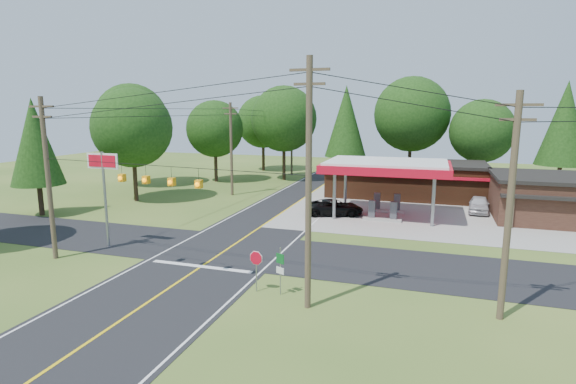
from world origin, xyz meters
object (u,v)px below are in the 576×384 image
(gas_canopy, at_px, (386,168))
(big_stop_sign, at_px, (104,177))
(sedan_car, at_px, (479,205))
(suv_car, at_px, (334,207))
(octagonal_stop_sign, at_px, (256,262))

(gas_canopy, relative_size, big_stop_sign, 1.63)
(sedan_car, bearing_deg, gas_canopy, -148.38)
(suv_car, height_order, big_stop_sign, big_stop_sign)
(gas_canopy, bearing_deg, octagonal_stop_sign, -103.32)
(gas_canopy, bearing_deg, big_stop_sign, -138.47)
(gas_canopy, relative_size, octagonal_stop_sign, 4.87)
(octagonal_stop_sign, bearing_deg, big_stop_sign, 162.17)
(suv_car, bearing_deg, octagonal_stop_sign, 162.62)
(gas_canopy, height_order, suv_car, gas_canopy)
(suv_car, relative_size, sedan_car, 1.18)
(gas_canopy, bearing_deg, sedan_car, 26.57)
(big_stop_sign, bearing_deg, octagonal_stop_sign, -17.83)
(big_stop_sign, bearing_deg, sedan_car, 37.31)
(gas_canopy, xyz_separation_m, big_stop_sign, (-16.95, -15.01, 0.53))
(suv_car, xyz_separation_m, octagonal_stop_sign, (-0.23, -17.97, 0.91))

